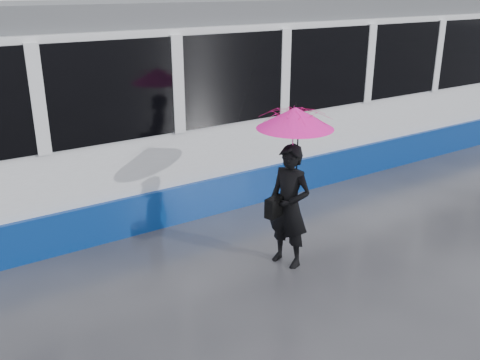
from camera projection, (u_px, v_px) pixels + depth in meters
ground at (164, 272)px, 7.11m from camera, size 90.00×90.00×0.00m
rails at (99, 209)px, 9.06m from camera, size 34.00×1.51×0.02m
tram at (265, 92)px, 10.30m from camera, size 26.00×2.56×3.35m
woman at (289, 206)px, 7.06m from camera, size 0.56×0.70×1.68m
umbrella at (295, 133)px, 6.74m from camera, size 1.23×1.23×1.13m
handbag at (275, 207)px, 6.94m from camera, size 0.32×0.21×0.44m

